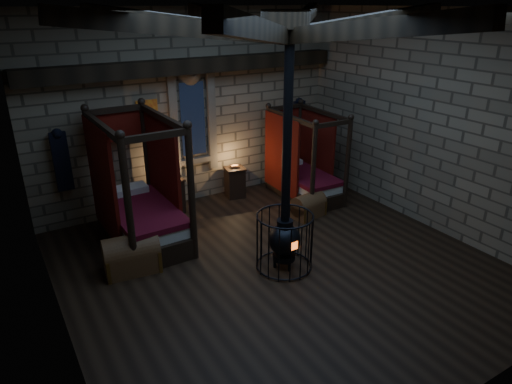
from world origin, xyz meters
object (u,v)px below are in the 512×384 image
bed_right (303,176)px  bed_left (141,211)px  stove (285,236)px  trunk_left (132,255)px  trunk_right (308,206)px

bed_right → bed_left: bearing=-176.6°
stove → bed_left: bearing=124.6°
trunk_left → bed_left: bearing=69.7°
bed_left → bed_right: bearing=0.8°
bed_right → trunk_right: bed_right is taller
bed_left → stove: 2.87m
bed_left → trunk_left: size_ratio=2.47×
bed_left → trunk_right: 3.48m
trunk_left → trunk_right: 3.88m
trunk_left → stove: (2.28, -1.26, 0.31)m
trunk_right → trunk_left: bearing=172.6°
trunk_left → bed_right: bearing=21.4°
bed_left → stove: stove is taller
bed_right → stove: size_ratio=0.50×
bed_right → trunk_left: bed_right is taller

